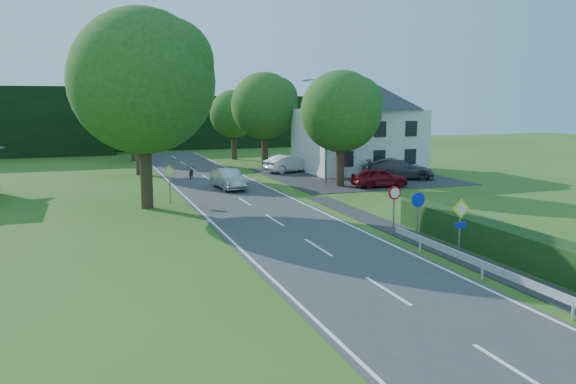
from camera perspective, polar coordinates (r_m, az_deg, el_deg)
name	(u,v)px	position (r m, az deg, el deg)	size (l,w,h in m)	color
ground	(515,372)	(14.87, 22.09, -16.59)	(160.00, 160.00, 0.00)	#2D5618
road	(263,213)	(31.84, -2.53, -2.19)	(7.00, 80.00, 0.04)	#373739
parking_pad	(352,176)	(48.20, 6.55, 1.65)	(14.00, 16.00, 0.04)	#232326
line_edge_left	(207,217)	(31.05, -8.27, -2.53)	(0.12, 80.00, 0.01)	white
line_edge_right	(316,209)	(32.92, 2.88, -1.77)	(0.12, 80.00, 0.01)	white
line_centre	(263,213)	(31.83, -2.53, -2.15)	(0.12, 80.00, 0.01)	white
tree_main	(144,110)	(33.98, -14.47, 8.10)	(9.40, 9.40, 11.64)	#204A16
tree_left_far	(138,125)	(50.04, -15.01, 6.58)	(7.00, 7.00, 8.58)	#204A16
tree_right_far	(265,120)	(54.33, -2.40, 7.34)	(7.40, 7.40, 9.09)	#204A16
tree_left_back	(133,123)	(62.04, -15.50, 6.77)	(6.60, 6.60, 8.07)	#204A16
tree_right_back	(234,125)	(61.78, -5.52, 6.82)	(6.20, 6.20, 7.56)	#204A16
tree_right_mid	(341,129)	(41.81, 5.37, 6.40)	(7.00, 7.00, 8.58)	#204A16
treeline_right	(219,122)	(77.80, -7.02, 7.07)	(30.00, 5.00, 7.00)	black
house_white	(358,123)	(51.40, 7.16, 7.01)	(10.60, 8.40, 8.60)	silver
streetlight	(324,126)	(43.45, 3.72, 6.75)	(2.03, 0.18, 8.00)	slate
sign_priority_right	(461,219)	(22.80, 17.13, -2.61)	(0.78, 0.09, 2.59)	slate
sign_roundabout	(418,208)	(25.24, 13.04, -1.61)	(0.64, 0.08, 2.37)	slate
sign_speed_limit	(394,199)	(26.89, 10.76, -0.68)	(0.64, 0.11, 2.37)	slate
sign_priority_left	(170,176)	(35.42, -11.94, 1.56)	(0.78, 0.09, 2.44)	slate
moving_car	(229,179)	(40.74, -6.06, 1.34)	(1.54, 4.41, 1.45)	#ABABB0
motorcycle	(191,172)	(46.96, -9.78, 1.99)	(0.64, 1.83, 0.96)	black
parked_car_red	(380,177)	(41.95, 9.29, 1.47)	(1.68, 4.17, 1.42)	maroon
parked_car_silver_a	(290,164)	(50.10, 0.17, 2.91)	(1.65, 4.72, 1.56)	silver
parked_car_grey	(400,169)	(46.64, 11.35, 2.27)	(2.19, 5.39, 1.56)	#414246
parked_car_silver_b	(391,166)	(48.80, 10.46, 2.58)	(2.56, 5.55, 1.54)	#A8A9AF
parasol	(346,167)	(45.72, 5.96, 2.51)	(2.14, 2.18, 1.96)	#B50E18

